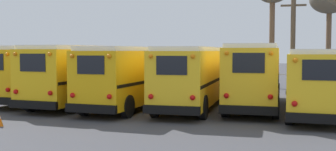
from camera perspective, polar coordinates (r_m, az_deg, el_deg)
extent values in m
plane|color=#424247|center=(22.64, -0.14, -4.21)|extent=(160.00, 160.00, 0.00)
cube|color=#EAAA0F|center=(26.37, -15.54, 0.47)|extent=(2.53, 10.21, 2.67)
cube|color=white|center=(26.34, -15.59, 3.59)|extent=(2.33, 9.80, 0.20)
sphere|color=red|center=(21.70, -20.89, -1.82)|extent=(0.22, 0.22, 0.22)
sphere|color=orange|center=(21.62, -20.99, 2.71)|extent=(0.18, 0.18, 0.18)
cube|color=black|center=(27.09, -17.75, 0.09)|extent=(0.07, 9.99, 0.14)
cube|color=black|center=(25.72, -13.19, -0.01)|extent=(0.07, 9.99, 0.14)
cylinder|color=black|center=(30.28, -13.41, -1.36)|extent=(0.28, 1.07, 1.07)
cylinder|color=black|center=(29.15, -9.49, -1.50)|extent=(0.28, 1.07, 1.07)
cylinder|color=black|center=(22.69, -18.28, -3.01)|extent=(0.28, 1.07, 1.07)
cube|color=yellow|center=(24.47, -10.13, 0.34)|extent=(2.89, 10.87, 2.69)
cube|color=white|center=(24.44, -10.17, 3.73)|extent=(2.68, 10.43, 0.20)
cube|color=black|center=(20.05, -17.82, -3.79)|extent=(2.54, 0.30, 0.36)
cube|color=black|center=(19.93, -17.88, 1.67)|extent=(1.37, 0.08, 0.81)
sphere|color=red|center=(20.56, -19.93, -2.08)|extent=(0.22, 0.22, 0.22)
sphere|color=orange|center=(20.48, -20.03, 2.75)|extent=(0.18, 0.18, 0.18)
sphere|color=red|center=(19.44, -15.68, -2.31)|extent=(0.22, 0.22, 0.22)
sphere|color=orange|center=(19.34, -15.76, 2.80)|extent=(0.18, 0.18, 0.18)
cube|color=black|center=(25.13, -12.62, -0.07)|extent=(0.43, 10.56, 0.14)
cube|color=black|center=(23.89, -7.51, -0.20)|extent=(0.43, 10.56, 0.14)
cylinder|color=black|center=(28.70, -8.08, -1.58)|extent=(0.32, 1.06, 1.05)
cylinder|color=black|center=(27.70, -3.81, -1.73)|extent=(0.32, 1.06, 1.05)
cylinder|color=black|center=(21.82, -18.11, -3.28)|extent=(0.32, 1.06, 1.05)
cylinder|color=black|center=(20.48, -12.94, -3.63)|extent=(0.32, 1.06, 1.05)
cube|color=#EAAA0F|center=(22.20, -4.53, -0.03)|extent=(2.61, 9.30, 2.63)
cube|color=white|center=(22.16, -4.55, 3.62)|extent=(2.41, 8.92, 0.20)
cube|color=black|center=(18.15, -10.42, -4.44)|extent=(2.39, 0.27, 0.36)
cube|color=black|center=(18.02, -10.44, 1.42)|extent=(1.29, 0.07, 0.79)
sphere|color=red|center=(18.52, -12.82, -2.62)|extent=(0.22, 0.22, 0.22)
sphere|color=orange|center=(18.43, -12.89, 2.59)|extent=(0.18, 0.18, 0.18)
sphere|color=red|center=(17.66, -7.97, -2.86)|extent=(0.22, 0.22, 0.22)
sphere|color=orange|center=(17.56, -8.01, 2.61)|extent=(0.18, 0.18, 0.18)
cube|color=black|center=(22.71, -7.26, -0.47)|extent=(0.29, 9.05, 0.14)
cube|color=black|center=(21.76, -1.67, -0.61)|extent=(0.29, 9.05, 0.14)
cylinder|color=black|center=(25.75, -3.79, -2.14)|extent=(0.31, 1.04, 1.03)
cylinder|color=black|center=(24.99, 0.83, -2.30)|extent=(0.31, 1.04, 1.03)
cylinder|color=black|center=(19.85, -11.26, -3.85)|extent=(0.31, 1.04, 1.03)
cylinder|color=black|center=(18.85, -5.51, -4.19)|extent=(0.31, 1.04, 1.03)
cube|color=yellow|center=(22.23, 3.70, -0.01)|extent=(2.86, 10.36, 2.60)
cube|color=white|center=(22.19, 3.72, 3.60)|extent=(2.65, 9.94, 0.20)
cube|color=black|center=(17.31, 0.46, -4.71)|extent=(2.41, 0.32, 0.36)
cube|color=black|center=(17.17, 0.48, 1.38)|extent=(1.29, 0.09, 0.78)
sphere|color=red|center=(17.47, -2.36, -2.87)|extent=(0.22, 0.22, 0.22)
sphere|color=orange|center=(17.37, -2.37, 2.60)|extent=(0.18, 0.18, 0.18)
sphere|color=red|center=(17.04, 3.34, -3.03)|extent=(0.22, 0.22, 0.22)
sphere|color=orange|center=(16.94, 3.36, 2.58)|extent=(0.18, 0.18, 0.18)
cube|color=black|center=(22.49, 0.72, -0.46)|extent=(0.52, 10.04, 0.14)
cube|color=black|center=(22.05, 6.74, -0.57)|extent=(0.52, 10.04, 0.14)
cylinder|color=black|center=(26.28, 2.91, -1.98)|extent=(0.33, 1.09, 1.07)
cylinder|color=black|center=(25.93, 7.67, -2.07)|extent=(0.33, 1.09, 1.07)
cylinder|color=black|center=(18.88, -1.79, -4.09)|extent=(0.33, 1.09, 1.07)
cylinder|color=black|center=(18.39, 4.81, -4.30)|extent=(0.33, 1.09, 1.07)
cube|color=yellow|center=(22.72, 11.75, 0.14)|extent=(2.82, 10.22, 2.76)
cube|color=white|center=(22.69, 11.79, 3.87)|extent=(2.61, 9.81, 0.20)
cube|color=black|center=(17.76, 10.77, -4.63)|extent=(2.44, 0.30, 0.36)
cube|color=black|center=(17.62, 10.85, 1.69)|extent=(1.31, 0.09, 0.83)
sphere|color=red|center=(17.77, 7.91, -2.73)|extent=(0.22, 0.22, 0.22)
sphere|color=orange|center=(17.67, 7.96, 3.02)|extent=(0.18, 0.18, 0.18)
sphere|color=red|center=(17.64, 13.70, -2.83)|extent=(0.22, 0.22, 0.22)
sphere|color=orange|center=(17.54, 13.78, 2.95)|extent=(0.18, 0.18, 0.18)
cube|color=black|center=(22.83, 8.72, -0.33)|extent=(0.45, 9.91, 0.14)
cube|color=black|center=(22.70, 14.78, -0.43)|extent=(0.45, 9.91, 0.14)
cylinder|color=black|center=(26.64, 9.78, -2.01)|extent=(0.32, 1.02, 1.01)
cylinder|color=black|center=(26.53, 14.57, -2.10)|extent=(0.32, 1.02, 1.01)
cylinder|color=black|center=(19.20, 7.74, -4.09)|extent=(0.32, 1.02, 1.01)
cylinder|color=black|center=(19.05, 14.42, -4.22)|extent=(0.32, 1.02, 1.01)
cube|color=yellow|center=(21.13, 19.53, -0.60)|extent=(2.51, 9.69, 2.52)
cube|color=white|center=(21.08, 19.60, 3.10)|extent=(2.32, 9.30, 0.20)
cube|color=black|center=(16.40, 19.93, -5.52)|extent=(2.48, 0.22, 0.36)
cube|color=black|center=(16.25, 20.06, 0.70)|extent=(1.34, 0.04, 0.76)
sphere|color=red|center=(16.31, 16.76, -3.68)|extent=(0.22, 0.22, 0.22)
sphere|color=orange|center=(16.19, 16.86, 1.98)|extent=(0.18, 0.18, 0.18)
cube|color=black|center=(21.14, 16.19, -1.05)|extent=(0.11, 9.48, 0.14)
cylinder|color=black|center=(24.74, 16.61, -2.58)|extent=(0.29, 0.96, 0.96)
cylinder|color=black|center=(17.72, 16.10, -4.91)|extent=(0.29, 0.96, 0.96)
cylinder|color=brown|center=(32.04, 16.55, 4.27)|extent=(0.35, 0.35, 7.13)
cube|color=brown|center=(32.21, 16.63, 9.09)|extent=(1.80, 0.14, 0.14)
cylinder|color=brown|center=(37.89, 20.90, 3.49)|extent=(0.43, 0.43, 6.41)
cylinder|color=brown|center=(34.39, 13.88, 4.12)|extent=(0.42, 0.42, 6.98)
cylinder|color=#939399|center=(34.49, -14.75, -0.53)|extent=(0.06, 0.06, 1.40)
cylinder|color=#939399|center=(33.20, -10.99, -0.63)|extent=(0.06, 0.06, 1.40)
cylinder|color=#939399|center=(32.06, -6.95, -0.73)|extent=(0.06, 0.06, 1.40)
cylinder|color=#939399|center=(31.09, -2.63, -0.84)|extent=(0.06, 0.06, 1.40)
cylinder|color=#939399|center=(30.31, 1.94, -0.95)|extent=(0.06, 0.06, 1.40)
cylinder|color=#939399|center=(29.74, 6.72, -1.05)|extent=(0.06, 0.06, 1.40)
cylinder|color=#939399|center=(29.37, 11.66, -1.15)|extent=(0.06, 0.06, 1.40)
cylinder|color=#939399|center=(29.23, 16.67, -1.25)|extent=(0.06, 0.06, 1.40)
cylinder|color=#939399|center=(29.31, 21.70, -1.34)|extent=(0.06, 0.06, 1.40)
cylinder|color=#939399|center=(29.95, 4.32, 0.34)|extent=(23.13, 0.04, 0.04)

